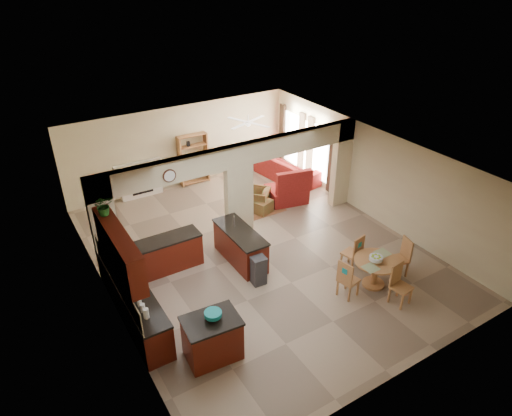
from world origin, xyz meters
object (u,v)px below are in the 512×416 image
kitchen_island (212,338)px  armchair (257,198)px  dining_table (376,268)px  sofa (285,167)px

kitchen_island → armchair: 6.26m
dining_table → sofa: size_ratio=0.39×
dining_table → armchair: size_ratio=1.47×
kitchen_island → sofa: bearing=50.3°
sofa → armchair: 2.44m
dining_table → armchair: 4.85m
armchair → dining_table: bearing=52.3°
kitchen_island → armchair: kitchen_island is taller
dining_table → sofa: bearing=75.4°
sofa → kitchen_island: bearing=128.1°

